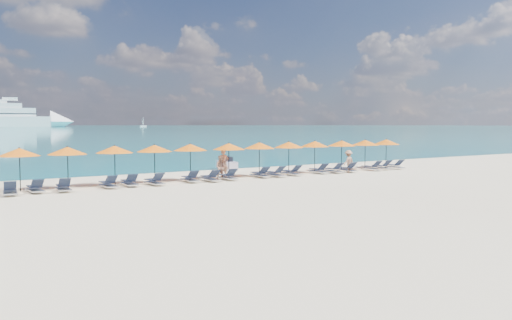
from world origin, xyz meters
TOP-DOWN VIEW (x-y plane):
  - ground at (0.00, 0.00)m, footprint 1400.00×1400.00m
  - cruise_ship at (33.79, 570.33)m, footprint 149.44×41.32m
  - sailboat_near at (158.95, 484.96)m, footprint 5.12×1.71m
  - sailboat_far at (163.79, 494.87)m, footprint 5.63×1.88m
  - jetski at (1.50, 9.59)m, footprint 1.65×2.90m
  - beachgoer_a at (-1.41, 4.61)m, footprint 0.69×0.47m
  - beachgoer_b at (-1.87, 4.13)m, footprint 0.83×0.76m
  - beachgoer_c at (7.90, 3.21)m, footprint 1.10×0.69m
  - umbrella_0 at (-13.27, 4.58)m, footprint 2.10×2.10m
  - umbrella_1 at (-10.91, 4.65)m, footprint 2.10×2.10m
  - umbrella_2 at (-8.35, 4.71)m, footprint 2.10×2.10m
  - umbrella_3 at (-6.01, 4.66)m, footprint 2.10×2.10m
  - umbrella_4 at (-3.69, 4.73)m, footprint 2.10×2.10m
  - umbrella_5 at (-1.10, 4.52)m, footprint 2.10×2.10m
  - umbrella_6 at (1.28, 4.64)m, footprint 2.10×2.10m
  - umbrella_7 at (3.61, 4.53)m, footprint 2.10×2.10m
  - umbrella_8 at (6.01, 4.68)m, footprint 2.10×2.10m
  - umbrella_9 at (8.48, 4.61)m, footprint 2.10×2.10m
  - umbrella_10 at (10.91, 4.65)m, footprint 2.10×2.10m
  - umbrella_11 at (13.24, 4.70)m, footprint 2.10×2.10m
  - lounger_0 at (-13.88, 3.27)m, footprint 0.75×1.74m
  - lounger_1 at (-12.71, 3.57)m, footprint 0.74×1.74m
  - lounger_2 at (-11.42, 3.31)m, footprint 0.72×1.73m
  - lounger_3 at (-9.09, 3.46)m, footprint 0.70×1.73m
  - lounger_4 at (-7.88, 3.61)m, footprint 0.67×1.72m
  - lounger_5 at (-6.53, 3.36)m, footprint 0.77×1.75m
  - lounger_6 at (-4.24, 3.59)m, footprint 0.72×1.73m
  - lounger_7 at (-3.07, 3.26)m, footprint 0.63×1.70m
  - lounger_8 at (-1.75, 3.45)m, footprint 0.68×1.72m
  - lounger_9 at (0.68, 3.58)m, footprint 0.67×1.72m
  - lounger_10 at (1.70, 3.41)m, footprint 0.79×1.75m
  - lounger_11 at (3.12, 3.51)m, footprint 0.73×1.74m
  - lounger_12 at (5.54, 3.62)m, footprint 0.71×1.73m
  - lounger_13 at (6.63, 3.36)m, footprint 0.68×1.72m
  - lounger_14 at (7.91, 3.35)m, footprint 0.71×1.73m
  - lounger_15 at (10.28, 3.28)m, footprint 0.63×1.70m
  - lounger_16 at (11.47, 3.42)m, footprint 0.65×1.71m
  - lounger_17 at (12.74, 3.34)m, footprint 0.75×1.74m

SIDE VIEW (x-z plane):
  - ground at x=0.00m, z-range 0.00..0.00m
  - lounger_0 at x=-13.88m, z-range -0.09..0.56m
  - lounger_1 at x=-12.71m, z-range -0.09..0.56m
  - lounger_2 at x=-11.42m, z-range -0.09..0.56m
  - lounger_3 at x=-9.09m, z-range -0.09..0.56m
  - lounger_4 at x=-7.88m, z-range -0.09..0.56m
  - lounger_5 at x=-6.53m, z-range -0.09..0.56m
  - lounger_6 at x=-4.24m, z-range -0.09..0.56m
  - lounger_7 at x=-3.07m, z-range -0.09..0.56m
  - lounger_8 at x=-1.75m, z-range -0.09..0.56m
  - lounger_9 at x=0.68m, z-range -0.09..0.56m
  - lounger_10 at x=1.70m, z-range -0.09..0.56m
  - lounger_11 at x=3.12m, z-range -0.09..0.56m
  - lounger_12 at x=5.54m, z-range -0.09..0.56m
  - lounger_13 at x=6.63m, z-range -0.09..0.56m
  - lounger_14 at x=7.91m, z-range -0.09..0.56m
  - lounger_15 at x=10.28m, z-range -0.09..0.56m
  - lounger_16 at x=11.47m, z-range -0.09..0.56m
  - lounger_17 at x=12.74m, z-range -0.09..0.56m
  - jetski at x=1.50m, z-range -0.09..0.89m
  - beachgoer_b at x=-1.87m, z-range 0.00..1.49m
  - beachgoer_c at x=7.90m, z-range 0.00..1.58m
  - beachgoer_a at x=-1.41m, z-range 0.00..1.85m
  - sailboat_near at x=158.95m, z-range -3.73..5.66m
  - sailboat_far at x=163.79m, z-range -4.10..6.22m
  - umbrella_0 at x=-13.27m, z-range 0.88..3.16m
  - umbrella_1 at x=-10.91m, z-range 0.88..3.16m
  - umbrella_2 at x=-8.35m, z-range 0.88..3.16m
  - umbrella_3 at x=-6.01m, z-range 0.88..3.16m
  - umbrella_4 at x=-3.69m, z-range 0.88..3.16m
  - umbrella_5 at x=-1.10m, z-range 0.88..3.16m
  - umbrella_6 at x=1.28m, z-range 0.88..3.16m
  - umbrella_7 at x=3.61m, z-range 0.88..3.16m
  - umbrella_8 at x=6.01m, z-range 0.88..3.16m
  - umbrella_9 at x=8.48m, z-range 0.88..3.16m
  - umbrella_10 at x=10.91m, z-range 0.88..3.16m
  - umbrella_11 at x=13.24m, z-range 0.88..3.16m
  - cruise_ship at x=33.79m, z-range -9.86..31.26m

